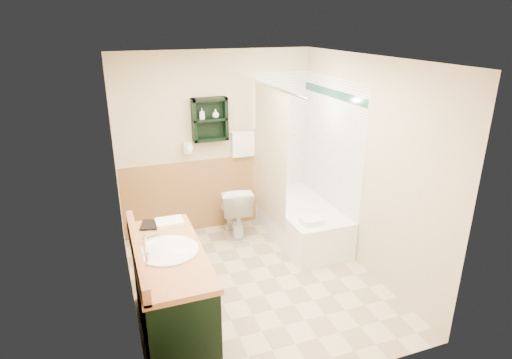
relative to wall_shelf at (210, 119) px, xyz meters
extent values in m
plane|color=beige|center=(0.10, -1.41, -1.55)|extent=(3.00, 3.00, 0.00)
cube|color=beige|center=(0.10, 0.11, -0.35)|extent=(2.60, 0.04, 2.40)
cube|color=beige|center=(-1.22, -1.41, -0.35)|extent=(0.04, 3.00, 2.40)
cube|color=beige|center=(1.42, -1.41, -0.35)|extent=(0.04, 3.00, 2.40)
cube|color=white|center=(0.10, -1.41, 0.87)|extent=(2.60, 3.00, 0.04)
cube|color=black|center=(0.00, 0.00, 0.00)|extent=(0.45, 0.15, 0.55)
cylinder|color=silver|center=(0.63, -0.66, 0.45)|extent=(0.03, 1.60, 0.03)
cube|color=black|center=(-0.89, -1.94, -1.11)|extent=(0.59, 1.38, 0.88)
cube|color=white|center=(1.03, -0.65, -1.31)|extent=(0.73, 1.50, 0.49)
imported|color=white|center=(0.23, -0.22, -1.20)|extent=(0.49, 0.76, 0.70)
cube|color=white|center=(-0.80, -1.42, -0.65)|extent=(0.26, 0.20, 0.04)
imported|color=black|center=(-1.06, -1.37, -0.57)|extent=(0.16, 0.06, 0.21)
cube|color=white|center=(0.88, -1.19, -1.03)|extent=(0.24, 0.20, 0.07)
imported|color=white|center=(-0.10, -0.01, 0.05)|extent=(0.09, 0.14, 0.06)
imported|color=white|center=(0.08, -0.01, 0.06)|extent=(0.10, 0.12, 0.09)
camera|label=1|loc=(-1.30, -5.21, 1.18)|focal=30.00mm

